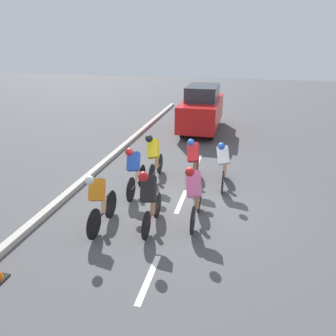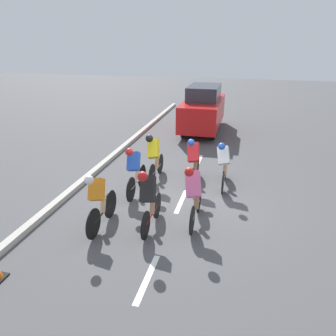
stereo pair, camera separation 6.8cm
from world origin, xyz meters
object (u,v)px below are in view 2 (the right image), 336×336
at_px(support_car, 203,109).
at_px(cyclist_white, 224,163).
at_px(cyclist_red, 194,160).
at_px(cyclist_yellow, 154,155).
at_px(cyclist_orange, 99,200).
at_px(cyclist_pink, 194,193).
at_px(cyclist_blue, 135,170).
at_px(cyclist_black, 149,197).

bearing_deg(support_car, cyclist_white, 103.38).
distance_m(cyclist_red, support_car, 6.32).
relative_size(cyclist_yellow, cyclist_orange, 0.99).
xyz_separation_m(cyclist_yellow, cyclist_red, (-1.24, 0.02, -0.03)).
relative_size(cyclist_yellow, cyclist_pink, 0.96).
distance_m(cyclist_white, cyclist_red, 0.89).
bearing_deg(cyclist_blue, cyclist_red, -143.07).
height_order(cyclist_white, cyclist_orange, cyclist_white).
xyz_separation_m(cyclist_black, support_car, (0.03, -9.06, 0.25)).
relative_size(cyclist_black, cyclist_orange, 0.97).
distance_m(cyclist_blue, cyclist_pink, 2.20).
height_order(cyclist_yellow, cyclist_black, cyclist_black).
relative_size(cyclist_pink, cyclist_red, 1.05).
relative_size(cyclist_yellow, cyclist_red, 1.01).
distance_m(cyclist_orange, support_car, 9.36).
bearing_deg(cyclist_yellow, support_car, -95.74).
bearing_deg(cyclist_orange, cyclist_red, -119.50).
height_order(cyclist_white, cyclist_black, cyclist_black).
distance_m(cyclist_orange, cyclist_red, 3.45).
bearing_deg(cyclist_pink, support_car, -83.43).
xyz_separation_m(cyclist_yellow, cyclist_black, (-0.66, 2.79, 0.01)).
relative_size(cyclist_black, cyclist_red, 0.99).
height_order(cyclist_black, cyclist_red, cyclist_black).
height_order(cyclist_yellow, cyclist_red, cyclist_yellow).
bearing_deg(support_car, cyclist_blue, 83.25).
bearing_deg(cyclist_black, cyclist_yellow, -76.59).
xyz_separation_m(cyclist_blue, cyclist_red, (-1.48, -1.12, 0.02)).
xyz_separation_m(cyclist_blue, cyclist_white, (-2.37, -1.11, -0.01)).
bearing_deg(cyclist_white, cyclist_yellow, -0.72).
distance_m(cyclist_white, support_car, 6.48).
bearing_deg(support_car, cyclist_pink, 96.57).
xyz_separation_m(cyclist_blue, cyclist_orange, (0.21, 1.89, -0.02)).
distance_m(cyclist_blue, cyclist_yellow, 1.16).
relative_size(cyclist_black, support_car, 0.38).
bearing_deg(cyclist_red, cyclist_yellow, -0.79).
height_order(cyclist_orange, support_car, support_car).
bearing_deg(cyclist_pink, cyclist_black, 26.71).
bearing_deg(cyclist_pink, cyclist_orange, 18.89).
height_order(cyclist_black, support_car, support_car).
bearing_deg(cyclist_black, support_car, -89.79).
relative_size(cyclist_blue, cyclist_yellow, 1.02).
xyz_separation_m(cyclist_blue, cyclist_pink, (-1.86, 1.17, 0.05)).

